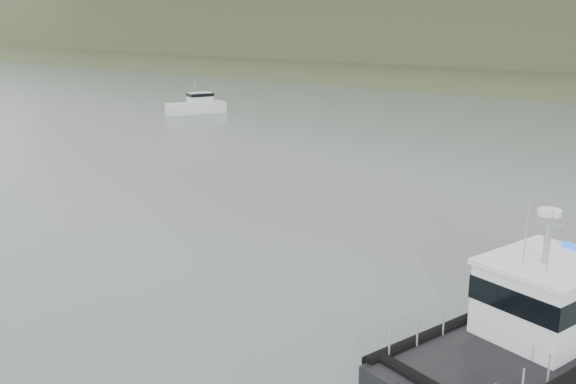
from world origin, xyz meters
name	(u,v)px	position (x,y,z in m)	size (l,w,h in m)	color
ground	(175,316)	(0.00, 0.00, 0.00)	(400.00, 400.00, 0.00)	#566660
patrol_boat	(536,327)	(11.14, 4.31, 1.28)	(6.59, 11.21, 5.13)	black
motorboat	(197,105)	(-35.68, 36.80, 0.89)	(4.61, 6.84, 3.58)	silver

